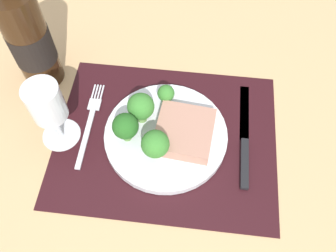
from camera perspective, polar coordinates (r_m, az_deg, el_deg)
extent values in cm
cube|color=tan|center=(70.93, -0.33, -2.54)|extent=(140.00, 110.00, 3.00)
cube|color=black|center=(69.48, -0.33, -1.89)|extent=(41.79, 33.33, 0.30)
cylinder|color=silver|center=(68.66, -0.34, -1.50)|extent=(23.16, 23.16, 1.60)
cube|color=tan|center=(66.63, 2.57, -0.99)|extent=(11.27, 11.58, 2.63)
cylinder|color=#5B8942|center=(65.04, -1.93, -4.12)|extent=(1.29, 1.29, 1.93)
sphere|color=#387A2D|center=(62.31, -2.01, -2.84)|extent=(4.98, 4.98, 4.98)
cylinder|color=#5B8942|center=(71.35, -0.31, 4.18)|extent=(1.59, 1.59, 1.31)
sphere|color=#387A2D|center=(69.67, -0.32, 5.16)|extent=(3.31, 3.31, 3.31)
cylinder|color=#5B8942|center=(67.01, -6.44, -1.38)|extent=(1.59, 1.59, 2.12)
sphere|color=#235B1E|center=(64.37, -6.70, -0.02)|extent=(4.76, 4.76, 4.76)
cylinder|color=#6B994C|center=(68.94, -4.13, 1.60)|extent=(1.94, 1.94, 2.07)
sphere|color=#387A2D|center=(66.29, -4.30, 3.08)|extent=(5.04, 5.04, 5.04)
cube|color=silver|center=(70.76, -12.80, -1.87)|extent=(1.00, 13.00, 0.50)
cube|color=silver|center=(74.58, -11.45, 3.33)|extent=(2.40, 2.60, 0.40)
cube|color=silver|center=(76.50, -11.60, 5.29)|extent=(0.30, 3.60, 0.35)
cube|color=silver|center=(76.34, -11.16, 5.25)|extent=(0.30, 3.60, 0.35)
cube|color=silver|center=(76.19, -10.73, 5.22)|extent=(0.30, 3.60, 0.35)
cube|color=silver|center=(76.04, -10.29, 5.19)|extent=(0.30, 3.60, 0.35)
cube|color=black|center=(67.89, 11.91, -5.73)|extent=(1.40, 10.00, 0.80)
cube|color=silver|center=(73.86, 11.93, 2.23)|extent=(1.80, 13.00, 0.30)
cylinder|color=#331E0F|center=(74.93, -20.87, 12.42)|extent=(7.95, 7.95, 21.15)
cylinder|color=black|center=(75.65, -20.62, 11.88)|extent=(8.11, 8.11, 7.40)
cylinder|color=silver|center=(72.72, -16.34, -1.31)|extent=(7.28, 7.28, 0.40)
cylinder|color=silver|center=(69.63, -17.08, 0.23)|extent=(0.80, 0.80, 7.10)
cylinder|color=silver|center=(63.95, -18.69, 3.55)|extent=(6.15, 6.15, 7.14)
cylinder|color=#560C19|center=(65.64, -18.17, 2.48)|extent=(5.41, 5.41, 2.84)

